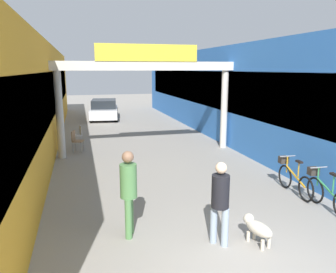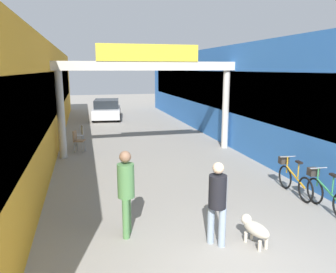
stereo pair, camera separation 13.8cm
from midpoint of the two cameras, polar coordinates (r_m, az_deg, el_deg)
The scene contains 12 objects.
storefront_left at distance 15.60m, azimuth -23.89°, elevation 6.34°, with size 3.00×26.00×4.35m.
storefront_right at distance 17.17m, azimuth 12.17°, elevation 7.48°, with size 3.00×26.00×4.35m.
arcade_sign_gateway at distance 13.05m, azimuth -3.19°, elevation 10.27°, with size 7.40×0.47×4.29m.
pedestrian_with_dog at distance 6.39m, azimuth 9.20°, elevation -10.65°, with size 0.48×0.48×1.66m.
pedestrian_companion at distance 6.67m, azimuth -6.72°, elevation -8.84°, with size 0.42×0.42×1.79m.
dog_on_leash at distance 6.82m, azimuth 15.37°, elevation -15.14°, with size 0.43×0.75×0.53m.
bicycle_green_nearest at distance 8.87m, azimuth 26.12°, elevation -8.80°, with size 0.46×1.69×0.98m.
bicycle_orange_second at distance 9.65m, azimuth 21.29°, elevation -6.77°, with size 0.46×1.69×0.98m.
bollard_post_metal at distance 7.84m, azimuth 10.44°, elevation -10.11°, with size 0.10×0.10×0.94m.
cafe_chair_wood_nearer at distance 13.90m, azimuth -15.23°, elevation -0.43°, with size 0.50×0.50×0.89m.
cafe_chair_aluminium_farther at distance 15.12m, azimuth -14.77°, elevation 0.55°, with size 0.46×0.46×0.89m.
parked_car_white at distance 22.79m, azimuth -10.42°, elevation 4.66°, with size 2.19×4.17×1.33m.
Camera 2 is at (-2.47, -4.36, 3.36)m, focal length 35.00 mm.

